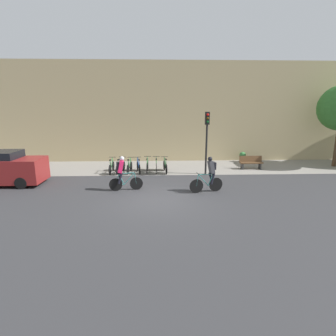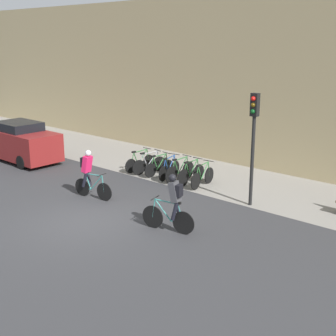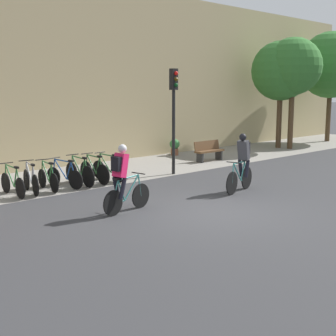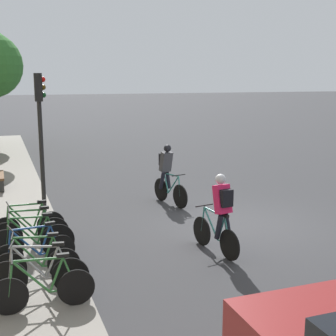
# 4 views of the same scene
# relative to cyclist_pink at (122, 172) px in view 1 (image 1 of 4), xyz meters

# --- Properties ---
(ground) EXTENTS (200.00, 200.00, 0.00)m
(ground) POSITION_rel_cyclist_pink_xyz_m (1.75, -1.54, -0.95)
(ground) COLOR #333335
(kerb_strip) EXTENTS (44.00, 4.50, 0.01)m
(kerb_strip) POSITION_rel_cyclist_pink_xyz_m (1.75, 5.21, -0.94)
(kerb_strip) COLOR gray
(kerb_strip) RESTS_ON ground
(building_facade) EXTENTS (44.00, 0.60, 7.50)m
(building_facade) POSITION_rel_cyclist_pink_xyz_m (1.75, 7.76, 2.80)
(building_facade) COLOR tan
(building_facade) RESTS_ON ground
(cyclist_pink) EXTENTS (1.68, 0.53, 1.77)m
(cyclist_pink) POSITION_rel_cyclist_pink_xyz_m (0.00, 0.00, 0.00)
(cyclist_pink) COLOR black
(cyclist_pink) RESTS_ON ground
(cyclist_grey) EXTENTS (1.71, 0.58, 1.79)m
(cyclist_grey) POSITION_rel_cyclist_pink_xyz_m (4.34, -0.38, -0.00)
(cyclist_grey) COLOR black
(cyclist_grey) RESTS_ON ground
(parked_bike_0) EXTENTS (0.46, 1.69, 0.95)m
(parked_bike_0) POSITION_rel_cyclist_pink_xyz_m (-1.21, 3.77, -0.56)
(parked_bike_0) COLOR black
(parked_bike_0) RESTS_ON ground
(parked_bike_1) EXTENTS (0.51, 1.67, 0.96)m
(parked_bike_1) POSITION_rel_cyclist_pink_xyz_m (-0.63, 3.77, -0.55)
(parked_bike_1) COLOR black
(parked_bike_1) RESTS_ON ground
(parked_bike_2) EXTENTS (0.46, 1.57, 0.94)m
(parked_bike_2) POSITION_rel_cyclist_pink_xyz_m (-0.05, 3.77, -0.57)
(parked_bike_2) COLOR black
(parked_bike_2) RESTS_ON ground
(parked_bike_3) EXTENTS (0.50, 1.63, 0.94)m
(parked_bike_3) POSITION_rel_cyclist_pink_xyz_m (0.53, 3.77, -0.56)
(parked_bike_3) COLOR black
(parked_bike_3) RESTS_ON ground
(parked_bike_4) EXTENTS (0.46, 1.74, 0.99)m
(parked_bike_4) POSITION_rel_cyclist_pink_xyz_m (1.10, 3.77, -0.53)
(parked_bike_4) COLOR black
(parked_bike_4) RESTS_ON ground
(parked_bike_5) EXTENTS (0.46, 1.69, 0.98)m
(parked_bike_5) POSITION_rel_cyclist_pink_xyz_m (1.68, 3.78, -0.54)
(parked_bike_5) COLOR black
(parked_bike_5) RESTS_ON ground
(parked_bike_6) EXTENTS (0.46, 1.66, 0.96)m
(parked_bike_6) POSITION_rel_cyclist_pink_xyz_m (2.25, 3.77, -0.55)
(parked_bike_6) COLOR black
(parked_bike_6) RESTS_ON ground
(traffic_light_pole) EXTENTS (0.26, 0.30, 3.86)m
(traffic_light_pole) POSITION_rel_cyclist_pink_xyz_m (4.79, 3.19, 1.72)
(traffic_light_pole) COLOR black
(traffic_light_pole) RESTS_ON ground
(bench) EXTENTS (1.54, 0.44, 0.89)m
(bench) POSITION_rel_cyclist_pink_xyz_m (8.13, 4.47, -0.48)
(bench) COLOR brown
(bench) RESTS_ON ground
(parked_car) EXTENTS (4.30, 1.84, 1.85)m
(parked_car) POSITION_rel_cyclist_pink_xyz_m (-6.63, 1.30, -0.05)
(parked_car) COLOR maroon
(parked_car) RESTS_ON ground
(potted_plant) EXTENTS (0.48, 0.48, 0.78)m
(potted_plant) POSITION_rel_cyclist_pink_xyz_m (8.30, 6.83, -0.51)
(potted_plant) COLOR brown
(potted_plant) RESTS_ON ground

